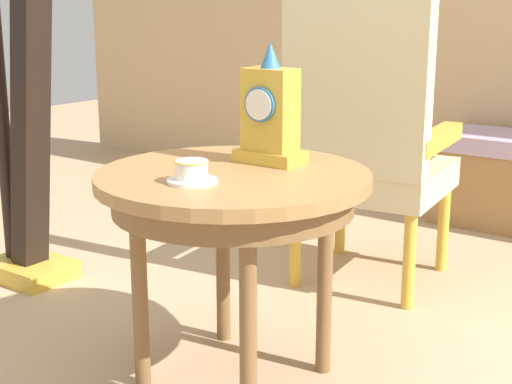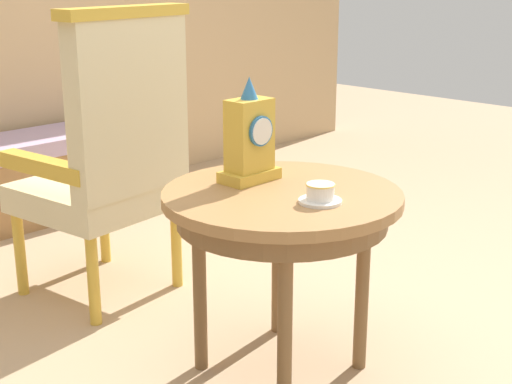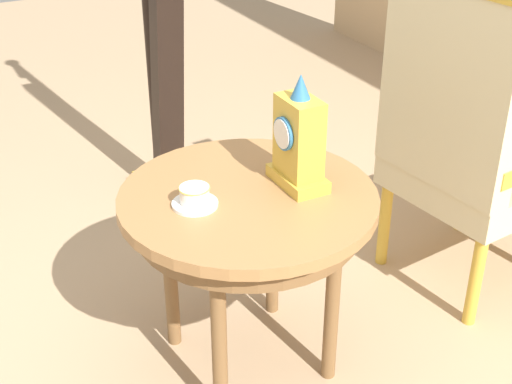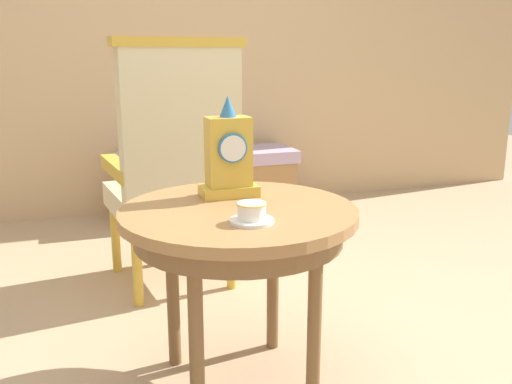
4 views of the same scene
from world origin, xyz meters
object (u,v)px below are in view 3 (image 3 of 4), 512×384
teacup_left (195,197)px  armchair (466,136)px  harp (162,31)px  side_table (248,216)px  mantel_clock (298,142)px

teacup_left → armchair: (-0.03, 1.00, -0.04)m
harp → teacup_left: bearing=-16.8°
side_table → armchair: 0.85m
mantel_clock → harp: (-1.11, 0.02, 0.02)m
side_table → teacup_left: (-0.01, -0.16, 0.10)m
mantel_clock → harp: 1.11m
side_table → armchair: armchair is taller
teacup_left → mantel_clock: mantel_clock is taller
side_table → harp: harp is taller
teacup_left → harp: harp is taller
harp → mantel_clock: bearing=-0.8°
teacup_left → armchair: size_ratio=0.11×
armchair → harp: harp is taller
side_table → teacup_left: bearing=-93.3°
side_table → harp: bearing=171.3°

